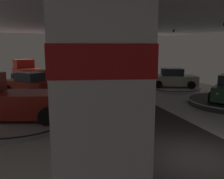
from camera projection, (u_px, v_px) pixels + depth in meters
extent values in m
cube|color=silver|center=(199.00, 161.00, 8.16)|extent=(24.00, 44.00, 0.05)
cube|color=#383330|center=(199.00, 160.00, 8.15)|extent=(4.40, 44.00, 0.01)
cylinder|color=black|center=(63.00, 18.00, 11.85)|extent=(0.16, 0.16, 0.22)
cylinder|color=black|center=(53.00, 28.00, 17.66)|extent=(0.16, 0.16, 0.22)
cylinder|color=black|center=(174.00, 31.00, 20.17)|extent=(0.16, 0.16, 0.22)
cylinder|color=silver|center=(86.00, 77.00, 8.88)|extent=(1.39, 1.39, 5.50)
cube|color=white|center=(102.00, 169.00, 2.83)|extent=(1.19, 0.76, 4.08)
cube|color=red|center=(101.00, 60.00, 2.61)|extent=(1.21, 0.79, 0.36)
cylinder|color=#B7B7BC|center=(18.00, 121.00, 12.15)|extent=(5.56, 5.57, 0.28)
cylinder|color=black|center=(18.00, 119.00, 12.14)|extent=(5.68, 5.68, 0.05)
cube|color=maroon|center=(17.00, 104.00, 12.00)|extent=(5.67, 3.47, 1.20)
cylinder|color=black|center=(47.00, 117.00, 10.91)|extent=(0.88, 0.50, 0.84)
cylinder|color=black|center=(58.00, 105.00, 13.23)|extent=(0.88, 0.50, 0.84)
cylinder|color=black|center=(211.00, 97.00, 15.25)|extent=(0.67, 0.60, 0.68)
cylinder|color=black|center=(219.00, 91.00, 17.56)|extent=(0.67, 0.60, 0.68)
sphere|color=white|center=(218.00, 94.00, 14.39)|extent=(0.18, 0.18, 0.18)
cylinder|color=silver|center=(30.00, 95.00, 18.76)|extent=(4.45, 4.45, 0.27)
cylinder|color=black|center=(30.00, 94.00, 18.74)|extent=(4.54, 4.54, 0.05)
cube|color=maroon|center=(29.00, 86.00, 18.63)|extent=(4.19, 4.29, 0.90)
cube|color=#2D3842|center=(30.00, 77.00, 18.42)|extent=(2.44, 2.45, 0.70)
cylinder|color=black|center=(7.00, 90.00, 18.54)|extent=(0.63, 0.65, 0.68)
cylinder|color=black|center=(27.00, 86.00, 20.24)|extent=(0.63, 0.65, 0.68)
cylinder|color=black|center=(32.00, 93.00, 17.11)|extent=(0.63, 0.65, 0.68)
cylinder|color=black|center=(52.00, 89.00, 18.81)|extent=(0.63, 0.65, 0.68)
sphere|color=white|center=(7.00, 83.00, 19.22)|extent=(0.18, 0.18, 0.18)
sphere|color=white|center=(17.00, 82.00, 20.06)|extent=(0.18, 0.18, 0.18)
cylinder|color=#333338|center=(142.00, 80.00, 27.34)|extent=(5.56, 5.56, 0.32)
cylinder|color=white|center=(142.00, 79.00, 27.32)|extent=(5.68, 5.68, 0.05)
cube|color=#2D5638|center=(142.00, 73.00, 27.19)|extent=(5.03, 5.40, 1.20)
cube|color=#2D5638|center=(138.00, 64.00, 25.47)|extent=(2.55, 2.53, 1.00)
cube|color=#28333D|center=(139.00, 64.00, 25.93)|extent=(1.38, 1.19, 0.75)
cylinder|color=black|center=(148.00, 78.00, 25.10)|extent=(0.76, 0.82, 0.84)
cylinder|color=black|center=(127.00, 77.00, 26.05)|extent=(0.76, 0.82, 0.84)
cylinder|color=black|center=(156.00, 74.00, 28.44)|extent=(0.76, 0.82, 0.84)
cylinder|color=black|center=(138.00, 73.00, 29.38)|extent=(0.76, 0.82, 0.84)
cylinder|color=#B7B7BC|center=(30.00, 83.00, 25.13)|extent=(5.57, 5.56, 0.32)
cylinder|color=black|center=(30.00, 82.00, 25.11)|extent=(5.68, 5.68, 0.05)
cube|color=maroon|center=(29.00, 75.00, 24.97)|extent=(3.84, 5.70, 1.20)
cube|color=maroon|center=(24.00, 64.00, 26.13)|extent=(2.38, 2.26, 1.00)
cube|color=#28333D|center=(25.00, 64.00, 25.73)|extent=(1.66, 0.69, 0.75)
cylinder|color=black|center=(13.00, 77.00, 25.79)|extent=(0.56, 0.88, 0.84)
cylinder|color=black|center=(34.00, 75.00, 27.19)|extent=(0.56, 0.88, 0.84)
cylinder|color=black|center=(23.00, 80.00, 22.87)|extent=(0.56, 0.88, 0.84)
cylinder|color=black|center=(47.00, 79.00, 24.27)|extent=(0.56, 0.88, 0.84)
cylinder|color=silver|center=(173.00, 88.00, 21.77)|extent=(4.73, 4.73, 0.32)
cylinder|color=black|center=(173.00, 87.00, 21.75)|extent=(4.83, 4.83, 0.05)
cube|color=silver|center=(173.00, 80.00, 21.64)|extent=(4.57, 3.28, 0.90)
cube|color=#2D3842|center=(172.00, 72.00, 21.52)|extent=(2.36, 2.17, 0.70)
cylinder|color=black|center=(187.00, 82.00, 22.50)|extent=(0.71, 0.47, 0.68)
cylinder|color=black|center=(192.00, 85.00, 20.55)|extent=(0.71, 0.47, 0.68)
cylinder|color=black|center=(157.00, 81.00, 22.82)|extent=(0.71, 0.47, 0.68)
cylinder|color=black|center=(158.00, 84.00, 20.87)|extent=(0.71, 0.47, 0.68)
sphere|color=white|center=(195.00, 79.00, 21.87)|extent=(0.18, 0.18, 0.18)
sphere|color=white|center=(198.00, 80.00, 20.90)|extent=(0.18, 0.18, 0.18)
cylinder|color=black|center=(119.00, 91.00, 19.24)|extent=(0.14, 0.14, 0.80)
cylinder|color=black|center=(120.00, 91.00, 19.15)|extent=(0.14, 0.14, 0.80)
cylinder|color=#6B665B|center=(119.00, 83.00, 19.08)|extent=(0.32, 0.32, 0.62)
sphere|color=tan|center=(120.00, 78.00, 19.00)|extent=(0.22, 0.22, 0.22)
cylinder|color=black|center=(115.00, 96.00, 16.95)|extent=(0.14, 0.14, 0.80)
cylinder|color=black|center=(114.00, 96.00, 17.10)|extent=(0.14, 0.14, 0.80)
cylinder|color=#233851|center=(114.00, 87.00, 16.91)|extent=(0.32, 0.32, 0.62)
sphere|color=tan|center=(114.00, 82.00, 16.84)|extent=(0.22, 0.22, 0.22)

